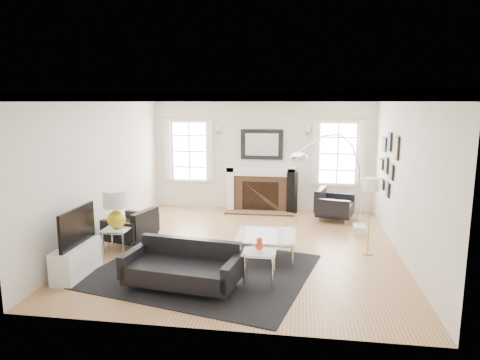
% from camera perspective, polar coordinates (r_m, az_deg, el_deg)
% --- Properties ---
extents(floor, '(6.00, 6.00, 0.00)m').
position_cam_1_polar(floor, '(8.12, 0.83, -8.93)').
color(floor, '#8F5C3C').
rests_on(floor, ground).
extents(back_wall, '(5.50, 0.04, 2.80)m').
position_cam_1_polar(back_wall, '(10.72, 2.94, 3.45)').
color(back_wall, silver).
rests_on(back_wall, floor).
extents(front_wall, '(5.50, 0.04, 2.80)m').
position_cam_1_polar(front_wall, '(4.88, -3.74, -4.84)').
color(front_wall, silver).
rests_on(front_wall, floor).
extents(left_wall, '(0.04, 6.00, 2.80)m').
position_cam_1_polar(left_wall, '(8.57, -17.70, 1.25)').
color(left_wall, silver).
rests_on(left_wall, floor).
extents(right_wall, '(0.04, 6.00, 2.80)m').
position_cam_1_polar(right_wall, '(7.91, 21.03, 0.33)').
color(right_wall, silver).
rests_on(right_wall, floor).
extents(ceiling, '(5.50, 6.00, 0.02)m').
position_cam_1_polar(ceiling, '(7.67, 0.89, 11.24)').
color(ceiling, white).
rests_on(ceiling, back_wall).
extents(crown_molding, '(5.50, 6.00, 0.12)m').
position_cam_1_polar(crown_molding, '(7.67, 0.88, 10.79)').
color(crown_molding, white).
rests_on(crown_molding, back_wall).
extents(fireplace, '(1.70, 0.69, 1.11)m').
position_cam_1_polar(fireplace, '(10.66, 2.79, -1.27)').
color(fireplace, white).
rests_on(fireplace, floor).
extents(mantel_mirror, '(1.05, 0.07, 0.75)m').
position_cam_1_polar(mantel_mirror, '(10.65, 2.93, 4.76)').
color(mantel_mirror, black).
rests_on(mantel_mirror, back_wall).
extents(window_left, '(1.24, 0.15, 1.62)m').
position_cam_1_polar(window_left, '(10.99, -6.75, 3.87)').
color(window_left, white).
rests_on(window_left, back_wall).
extents(window_right, '(1.24, 0.15, 1.62)m').
position_cam_1_polar(window_right, '(10.65, 12.89, 3.48)').
color(window_right, white).
rests_on(window_right, back_wall).
extents(gallery_wall, '(0.04, 1.73, 1.29)m').
position_cam_1_polar(gallery_wall, '(9.13, 19.14, 2.55)').
color(gallery_wall, black).
rests_on(gallery_wall, right_wall).
extents(tv_unit, '(0.35, 1.00, 1.09)m').
position_cam_1_polar(tv_unit, '(7.22, -20.95, -9.36)').
color(tv_unit, white).
rests_on(tv_unit, floor).
extents(area_rug, '(3.82, 3.41, 0.01)m').
position_cam_1_polar(area_rug, '(7.07, -4.94, -11.90)').
color(area_rug, black).
rests_on(area_rug, floor).
extents(sofa, '(1.76, 0.99, 0.55)m').
position_cam_1_polar(sofa, '(6.42, -7.54, -11.52)').
color(sofa, black).
rests_on(sofa, floor).
extents(armchair_left, '(0.94, 1.01, 0.57)m').
position_cam_1_polar(armchair_left, '(8.41, -14.04, -6.28)').
color(armchair_left, black).
rests_on(armchair_left, floor).
extents(armchair_right, '(0.98, 1.05, 0.59)m').
position_cam_1_polar(armchair_right, '(10.07, 12.21, -3.41)').
color(armchair_right, black).
rests_on(armchair_right, floor).
extents(coffee_table, '(1.00, 1.00, 0.44)m').
position_cam_1_polar(coffee_table, '(7.41, 3.53, -7.51)').
color(coffee_table, silver).
rests_on(coffee_table, floor).
extents(side_table_left, '(0.45, 0.45, 0.49)m').
position_cam_1_polar(side_table_left, '(7.90, -16.05, -6.92)').
color(side_table_left, silver).
rests_on(side_table_left, floor).
extents(nesting_table, '(0.48, 0.41, 0.53)m').
position_cam_1_polar(nesting_table, '(6.37, 2.59, -10.47)').
color(nesting_table, silver).
rests_on(nesting_table, floor).
extents(gourd_lamp, '(0.43, 0.43, 0.68)m').
position_cam_1_polar(gourd_lamp, '(7.77, -16.23, -3.42)').
color(gourd_lamp, yellow).
rests_on(gourd_lamp, side_table_left).
extents(orange_vase, '(0.12, 0.12, 0.19)m').
position_cam_1_polar(orange_vase, '(6.29, 2.61, -8.58)').
color(orange_vase, red).
rests_on(orange_vase, nesting_table).
extents(arc_floor_lamp, '(1.53, 1.42, 2.17)m').
position_cam_1_polar(arc_floor_lamp, '(8.37, 12.10, -0.26)').
color(arc_floor_lamp, white).
rests_on(arc_floor_lamp, floor).
extents(stick_floor_lamp, '(0.28, 0.28, 1.38)m').
position_cam_1_polar(stick_floor_lamp, '(7.78, 17.08, -1.09)').
color(stick_floor_lamp, '#B69B3F').
rests_on(stick_floor_lamp, floor).
extents(speaker_tower, '(0.27, 0.27, 1.03)m').
position_cam_1_polar(speaker_tower, '(10.48, 6.97, -1.68)').
color(speaker_tower, black).
rests_on(speaker_tower, floor).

